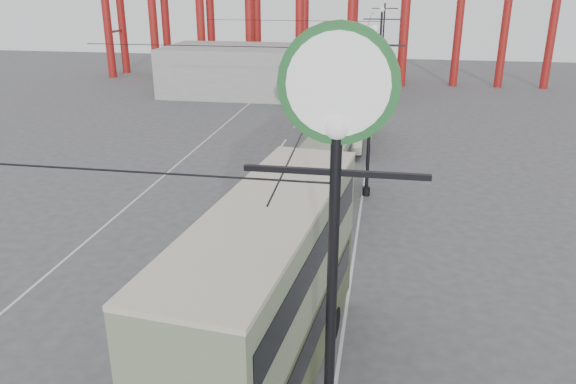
% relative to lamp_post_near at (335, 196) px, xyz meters
% --- Properties ---
extents(road_markings, '(12.52, 120.00, 0.01)m').
position_rel_lamp_post_near_xyz_m(road_markings, '(-6.46, 22.70, -7.86)').
color(road_markings, silver).
rests_on(road_markings, ground).
extents(lamp_post_near, '(3.20, 0.44, 10.80)m').
position_rel_lamp_post_near_xyz_m(lamp_post_near, '(0.00, 0.00, 0.00)').
color(lamp_post_near, black).
rests_on(lamp_post_near, ground).
extents(lamp_post_mid, '(3.20, 0.44, 9.32)m').
position_rel_lamp_post_near_xyz_m(lamp_post_mid, '(0.00, 21.00, -3.18)').
color(lamp_post_mid, black).
rests_on(lamp_post_mid, ground).
extents(lamp_post_far, '(3.20, 0.44, 9.32)m').
position_rel_lamp_post_near_xyz_m(lamp_post_far, '(0.00, 43.00, -3.18)').
color(lamp_post_far, black).
rests_on(lamp_post_far, ground).
extents(lamp_post_distant, '(3.20, 0.44, 9.32)m').
position_rel_lamp_post_near_xyz_m(lamp_post_distant, '(0.00, 65.00, -3.18)').
color(lamp_post_distant, black).
rests_on(lamp_post_distant, ground).
extents(fairground_shed, '(22.00, 10.00, 5.00)m').
position_rel_lamp_post_near_xyz_m(fairground_shed, '(-11.60, 50.00, -5.36)').
color(fairground_shed, gray).
rests_on(fairground_shed, ground).
extents(double_decker_bus, '(3.91, 11.16, 5.87)m').
position_rel_lamp_post_near_xyz_m(double_decker_bus, '(-2.09, 4.25, -4.57)').
color(double_decker_bus, '#363D21').
rests_on(double_decker_bus, ground).
extents(single_decker_green, '(3.13, 10.70, 2.99)m').
position_rel_lamp_post_near_xyz_m(single_decker_green, '(-2.56, 18.47, -6.18)').
color(single_decker_green, gray).
rests_on(single_decker_green, ground).
extents(single_decker_cream, '(2.66, 9.66, 2.99)m').
position_rel_lamp_post_near_xyz_m(single_decker_cream, '(-1.90, 31.81, -6.18)').
color(single_decker_cream, beige).
rests_on(single_decker_cream, ground).
extents(pedestrian, '(0.75, 0.52, 1.98)m').
position_rel_lamp_post_near_xyz_m(pedestrian, '(-3.72, 9.70, -6.87)').
color(pedestrian, black).
rests_on(pedestrian, ground).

